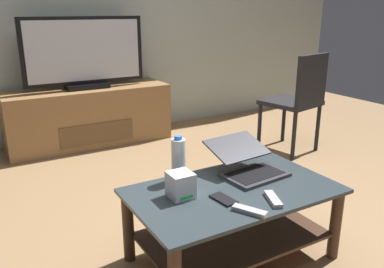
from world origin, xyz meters
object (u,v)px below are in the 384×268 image
(dining_chair, at_px, (298,98))
(media_cabinet, at_px, (89,116))
(tv_remote, at_px, (250,211))
(router_box, at_px, (181,185))
(soundbar_remote, at_px, (273,199))
(laptop, at_px, (248,163))
(coffee_table, at_px, (233,212))
(television, at_px, (85,55))
(water_bottle_near, at_px, (178,159))
(cell_phone, at_px, (223,199))

(dining_chair, bearing_deg, media_cabinet, 142.24)
(dining_chair, relative_size, tv_remote, 5.71)
(router_box, distance_m, soundbar_remote, 0.45)
(tv_remote, relative_size, soundbar_remote, 1.00)
(media_cabinet, xyz_separation_m, laptop, (0.29, -2.14, 0.18))
(dining_chair, distance_m, router_box, 2.01)
(coffee_table, relative_size, router_box, 8.31)
(television, xyz_separation_m, router_box, (-0.18, -2.19, -0.40))
(water_bottle_near, bearing_deg, media_cabinet, 87.40)
(television, height_order, tv_remote, television)
(media_cabinet, distance_m, water_bottle_near, 2.05)
(laptop, distance_m, cell_phone, 0.37)
(dining_chair, height_order, soundbar_remote, dining_chair)
(laptop, height_order, soundbar_remote, laptop)
(media_cabinet, relative_size, water_bottle_near, 6.18)
(dining_chair, relative_size, cell_phone, 6.52)
(media_cabinet, distance_m, television, 0.60)
(soundbar_remote, bearing_deg, laptop, 95.47)
(coffee_table, bearing_deg, water_bottle_near, 128.60)
(tv_remote, bearing_deg, coffee_table, 42.79)
(laptop, relative_size, water_bottle_near, 1.62)
(coffee_table, relative_size, tv_remote, 6.57)
(media_cabinet, xyz_separation_m, router_box, (-0.18, -2.21, 0.19))
(coffee_table, bearing_deg, router_box, 168.10)
(laptop, xyz_separation_m, cell_phone, (-0.30, -0.21, -0.05))
(television, height_order, water_bottle_near, television)
(coffee_table, xyz_separation_m, media_cabinet, (-0.10, 2.27, 0.00))
(media_cabinet, height_order, soundbar_remote, media_cabinet)
(router_box, bearing_deg, coffee_table, -11.90)
(media_cabinet, bearing_deg, tv_remote, -89.64)
(laptop, height_order, router_box, laptop)
(router_box, height_order, cell_phone, router_box)
(router_box, height_order, water_bottle_near, water_bottle_near)
(router_box, xyz_separation_m, cell_phone, (0.16, -0.13, -0.06))
(water_bottle_near, height_order, soundbar_remote, water_bottle_near)
(water_bottle_near, xyz_separation_m, soundbar_remote, (0.28, -0.44, -0.11))
(laptop, bearing_deg, television, 97.69)
(coffee_table, height_order, television, television)
(laptop, bearing_deg, water_bottle_near, 164.27)
(cell_phone, xyz_separation_m, soundbar_remote, (0.20, -0.13, 0.01))
(television, height_order, soundbar_remote, television)
(television, xyz_separation_m, dining_chair, (1.57, -1.19, -0.35))
(tv_remote, distance_m, soundbar_remote, 0.17)
(cell_phone, distance_m, tv_remote, 0.16)
(water_bottle_near, relative_size, cell_phone, 1.79)
(coffee_table, bearing_deg, television, 92.50)
(cell_phone, xyz_separation_m, tv_remote, (0.03, -0.16, 0.01))
(router_box, distance_m, tv_remote, 0.36)
(coffee_table, relative_size, water_bottle_near, 4.21)
(coffee_table, height_order, tv_remote, tv_remote)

